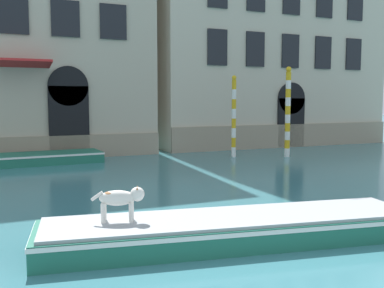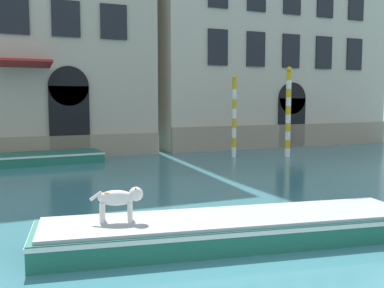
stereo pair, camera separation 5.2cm
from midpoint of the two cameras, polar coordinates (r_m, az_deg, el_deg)
palazzo_left at (r=25.11m, az=-19.47°, el=14.76°), size 11.18×7.40×13.81m
boat_foreground at (r=9.00m, az=5.16°, el=-10.56°), size 7.74×2.98×0.53m
dog_on_deck at (r=8.53m, az=-9.15°, el=-6.84°), size 0.96×0.49×0.66m
boat_moored_near_palazzo at (r=20.55m, az=-19.41°, el=-1.74°), size 5.77×2.13×0.47m
mooring_pole_0 at (r=21.86m, az=5.26°, el=3.56°), size 0.22×0.22×3.94m
mooring_pole_2 at (r=22.25m, az=12.00°, el=4.05°), size 0.26×0.26×4.36m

